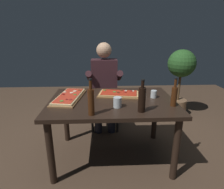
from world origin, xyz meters
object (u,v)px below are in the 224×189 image
at_px(diner_chair, 105,97).
at_px(potted_plant_corner, 181,74).
at_px(vinegar_bottle_green, 174,96).
at_px(seated_diner, 104,83).
at_px(wine_bottle_dark, 91,101).
at_px(dining_table, 112,108).
at_px(pizza_rectangular_left, 69,97).
at_px(oil_bottle_amber, 142,99).
at_px(tumbler_near_camera, 117,102).
at_px(tumbler_far_side, 154,94).
at_px(pizza_rectangular_front, 119,94).

bearing_deg(diner_chair, potted_plant_corner, 14.23).
distance_m(vinegar_bottle_green, seated_diner, 1.18).
height_order(wine_bottle_dark, diner_chair, wine_bottle_dark).
bearing_deg(diner_chair, seated_diner, -90.00).
distance_m(dining_table, potted_plant_corner, 1.74).
xyz_separation_m(pizza_rectangular_left, oil_bottle_amber, (0.76, -0.41, 0.11)).
height_order(dining_table, vinegar_bottle_green, vinegar_bottle_green).
height_order(dining_table, pizza_rectangular_left, pizza_rectangular_left).
relative_size(pizza_rectangular_left, seated_diner, 0.48).
bearing_deg(oil_bottle_amber, tumbler_near_camera, 151.19).
xyz_separation_m(tumbler_near_camera, tumbler_far_side, (0.44, 0.27, -0.01)).
bearing_deg(dining_table, potted_plant_corner, 43.52).
xyz_separation_m(pizza_rectangular_front, diner_chair, (-0.17, 0.70, -0.27)).
relative_size(dining_table, pizza_rectangular_front, 2.62).
bearing_deg(pizza_rectangular_left, dining_table, -9.20).
bearing_deg(tumbler_near_camera, potted_plant_corner, 49.12).
height_order(pizza_rectangular_front, tumbler_near_camera, tumbler_near_camera).
height_order(pizza_rectangular_front, tumbler_far_side, tumbler_far_side).
bearing_deg(potted_plant_corner, tumbler_far_side, -124.38).
bearing_deg(tumbler_far_side, tumbler_near_camera, -148.24).
distance_m(oil_bottle_amber, tumbler_near_camera, 0.26).
height_order(pizza_rectangular_left, tumbler_far_side, tumbler_far_side).
relative_size(pizza_rectangular_left, tumbler_far_side, 7.42).
bearing_deg(pizza_rectangular_left, pizza_rectangular_front, 7.21).
xyz_separation_m(pizza_rectangular_front, potted_plant_corner, (1.17, 1.04, 0.01)).
height_order(pizza_rectangular_left, wine_bottle_dark, wine_bottle_dark).
distance_m(pizza_rectangular_front, vinegar_bottle_green, 0.65).
bearing_deg(dining_table, tumbler_far_side, 7.49).
xyz_separation_m(wine_bottle_dark, vinegar_bottle_green, (0.83, 0.18, -0.02)).
height_order(tumbler_near_camera, tumbler_far_side, tumbler_near_camera).
height_order(wine_bottle_dark, seated_diner, seated_diner).
bearing_deg(vinegar_bottle_green, wine_bottle_dark, -167.55).
height_order(oil_bottle_amber, seated_diner, seated_diner).
relative_size(oil_bottle_amber, diner_chair, 0.37).
bearing_deg(potted_plant_corner, vinegar_bottle_green, -114.50).
xyz_separation_m(pizza_rectangular_left, tumbler_near_camera, (0.53, -0.29, 0.03)).
height_order(pizza_rectangular_front, seated_diner, seated_diner).
bearing_deg(potted_plant_corner, wine_bottle_dark, -132.93).
relative_size(wine_bottle_dark, vinegar_bottle_green, 1.15).
relative_size(tumbler_near_camera, potted_plant_corner, 0.09).
xyz_separation_m(dining_table, wine_bottle_dark, (-0.21, -0.38, 0.23)).
height_order(tumbler_far_side, diner_chair, diner_chair).
bearing_deg(seated_diner, wine_bottle_dark, -96.54).
height_order(wine_bottle_dark, tumbler_near_camera, wine_bottle_dark).
distance_m(pizza_rectangular_left, diner_chair, 0.92).
relative_size(oil_bottle_amber, seated_diner, 0.24).
bearing_deg(oil_bottle_amber, wine_bottle_dark, -173.77).
bearing_deg(seated_diner, pizza_rectangular_front, -73.74).
relative_size(dining_table, tumbler_near_camera, 13.24).
bearing_deg(seated_diner, pizza_rectangular_left, -122.05).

